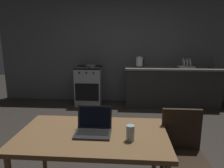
# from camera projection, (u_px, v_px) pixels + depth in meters

# --- Properties ---
(ground_plane) EXTENTS (12.00, 12.00, 0.00)m
(ground_plane) POSITION_uv_depth(u_px,v_px,m) (106.00, 155.00, 2.91)
(ground_plane) COLOR #2D2823
(back_wall) EXTENTS (6.40, 0.10, 2.58)m
(back_wall) POSITION_uv_depth(u_px,v_px,m) (128.00, 50.00, 5.15)
(back_wall) COLOR #515354
(back_wall) RESTS_ON ground_plane
(kitchen_counter) EXTENTS (2.16, 0.64, 0.91)m
(kitchen_counter) POSITION_uv_depth(u_px,v_px,m) (171.00, 87.00, 4.91)
(kitchen_counter) COLOR #282623
(kitchen_counter) RESTS_ON ground_plane
(stove_oven) EXTENTS (0.60, 0.62, 0.91)m
(stove_oven) POSITION_uv_depth(u_px,v_px,m) (89.00, 85.00, 5.05)
(stove_oven) COLOR gray
(stove_oven) RESTS_ON ground_plane
(dining_table) EXTENTS (1.36, 0.80, 0.73)m
(dining_table) POSITION_uv_depth(u_px,v_px,m) (93.00, 140.00, 1.93)
(dining_table) COLOR brown
(dining_table) RESTS_ON ground_plane
(chair) EXTENTS (0.40, 0.40, 0.91)m
(chair) POSITION_uv_depth(u_px,v_px,m) (183.00, 150.00, 2.01)
(chair) COLOR #2D2116
(chair) RESTS_ON ground_plane
(laptop) EXTENTS (0.32, 0.26, 0.22)m
(laptop) POSITION_uv_depth(u_px,v_px,m) (93.00, 128.00, 1.91)
(laptop) COLOR #232326
(laptop) RESTS_ON dining_table
(electric_kettle) EXTENTS (0.19, 0.17, 0.24)m
(electric_kettle) POSITION_uv_depth(u_px,v_px,m) (140.00, 62.00, 4.85)
(electric_kettle) COLOR black
(electric_kettle) RESTS_ON kitchen_counter
(bottle) EXTENTS (0.07, 0.07, 0.25)m
(bottle) POSITION_uv_depth(u_px,v_px,m) (210.00, 63.00, 4.68)
(bottle) COLOR #2D2D33
(bottle) RESTS_ON kitchen_counter
(frying_pan) EXTENTS (0.24, 0.41, 0.05)m
(frying_pan) POSITION_uv_depth(u_px,v_px,m) (91.00, 66.00, 4.92)
(frying_pan) COLOR gray
(frying_pan) RESTS_ON stove_oven
(drinking_glass) EXTENTS (0.07, 0.07, 0.14)m
(drinking_glass) POSITION_uv_depth(u_px,v_px,m) (130.00, 133.00, 1.76)
(drinking_glass) COLOR #99B7C6
(drinking_glass) RESTS_ON dining_table
(dish_rack) EXTENTS (0.34, 0.26, 0.21)m
(dish_rack) POSITION_uv_depth(u_px,v_px,m) (186.00, 65.00, 4.78)
(dish_rack) COLOR silver
(dish_rack) RESTS_ON kitchen_counter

